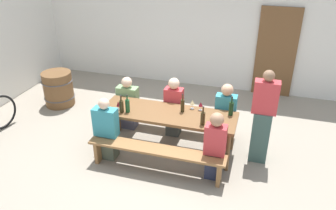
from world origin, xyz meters
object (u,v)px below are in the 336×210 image
Objects in this scene: seated_guest_near_1 at (215,147)px; seated_guest_far_0 at (128,104)px; wine_bottle_4 at (121,106)px; wine_glass_0 at (118,104)px; wine_bottle_1 at (231,108)px; seated_guest_near_0 at (106,131)px; standing_host at (263,119)px; wine_glass_1 at (192,103)px; seated_guest_far_1 at (174,108)px; wine_barrel at (58,89)px; tasting_table at (168,116)px; wooden_door at (276,53)px; seated_guest_far_2 at (225,115)px; bench_near at (156,153)px; wine_glass_2 at (201,104)px; wine_bottle_2 at (128,106)px; wine_bottle_0 at (203,118)px; wine_bottle_3 at (183,105)px; bench_far at (178,114)px.

seated_guest_near_1 is 1.07× the size of seated_guest_far_0.
wine_glass_0 is (-0.10, 0.08, -0.01)m from wine_bottle_4.
seated_guest_far_0 is (-2.03, 0.30, -0.37)m from wine_bottle_1.
standing_host is (2.52, 0.68, 0.27)m from seated_guest_near_0.
wine_glass_0 is 0.15× the size of seated_guest_far_0.
seated_guest_far_1 reaches higher than wine_glass_1.
tasting_table is at bearing -19.21° from wine_barrel.
tasting_table is at bearing -120.16° from wooden_door.
standing_host is 2.13× the size of wine_barrel.
seated_guest_far_2 is (1.70, 0.74, -0.30)m from wine_bottle_4.
wine_glass_2 reaches higher than bench_near.
wine_bottle_2 is 2.06× the size of wine_glass_0.
wooden_door is 4.42m from seated_guest_near_0.
bench_near is 1.93× the size of seated_guest_far_1.
wooden_door is 4.09m from bench_near.
wine_bottle_0 is at bearing 42.84° from seated_guest_far_1.
standing_host reaches higher than wine_bottle_3.
standing_host is at bearing -5.66° from wine_glass_2.
seated_guest_far_1 is at bearing -9.57° from wine_barrel.
seated_guest_far_1 reaches higher than wine_barrel.
seated_guest_near_1 is (0.40, -0.78, -0.30)m from wine_glass_2.
seated_guest_far_2 is (1.80, 0.66, -0.29)m from wine_glass_0.
tasting_table is at bearing 14.11° from wine_bottle_2.
tasting_table is 0.72m from wine_bottle_0.
wine_bottle_2 is at bearing -28.03° from wine_barrel.
seated_guest_far_2 reaches higher than wine_glass_0.
seated_guest_near_1 is at bearing -10.51° from wine_bottle_4.
wine_bottle_3 is 0.28× the size of seated_guest_far_2.
wine_glass_2 is at bearing 60.85° from bench_near.
seated_guest_far_1 is (-0.05, -0.15, 0.21)m from bench_far.
seated_guest_near_0 is at bearing -150.58° from tasting_table.
seated_guest_far_2 reaches higher than wine_glass_2.
bench_far is 1.29m from wine_glass_0.
wine_bottle_3 is at bearing -15.98° from wine_barrel.
wine_bottle_3 is at bearing -117.65° from wooden_door.
wine_bottle_4 is 1.08m from seated_guest_far_1.
seated_guest_near_1 is (0.55, -0.80, -0.30)m from wine_glass_1.
wine_bottle_1 is 0.32× the size of seated_guest_far_0.
wine_glass_1 is 0.15× the size of seated_guest_far_0.
wine_bottle_3 is at bearing 18.06° from wine_bottle_4.
wine_glass_0 is (-1.52, 0.09, -0.01)m from wine_bottle_0.
wine_bottle_1 is 1.07× the size of wine_bottle_2.
seated_guest_far_0 reaches higher than wine_bottle_2.
wooden_door reaches higher than bench_near.
seated_guest_far_0 is (-0.98, 0.53, -0.16)m from tasting_table.
tasting_table is 0.32m from wine_bottle_3.
wine_glass_1 is 3.38m from wine_barrel.
seated_guest_far_2 reaches higher than wine_bottle_2.
seated_guest_near_0 is 1.46× the size of wine_barrel.
wine_bottle_3 is at bearing 17.39° from wine_bottle_2.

